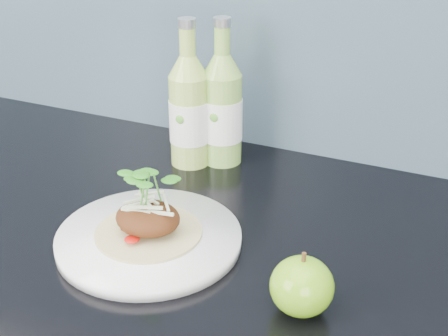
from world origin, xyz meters
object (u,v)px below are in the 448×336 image
(dinner_plate, at_px, (149,239))
(cider_bottle_left, at_px, (189,111))
(green_apple, at_px, (302,286))
(cider_bottle_right, at_px, (222,110))

(dinner_plate, bearing_deg, cider_bottle_left, 104.36)
(dinner_plate, height_order, cider_bottle_left, cider_bottle_left)
(green_apple, height_order, cider_bottle_left, cider_bottle_left)
(dinner_plate, distance_m, cider_bottle_right, 0.28)
(cider_bottle_left, bearing_deg, cider_bottle_right, 27.76)
(cider_bottle_right, bearing_deg, green_apple, -33.34)
(green_apple, bearing_deg, dinner_plate, 168.15)
(cider_bottle_left, bearing_deg, dinner_plate, -79.45)
(dinner_plate, xyz_separation_m, green_apple, (0.22, -0.05, 0.03))
(dinner_plate, xyz_separation_m, cider_bottle_right, (-0.02, 0.27, 0.08))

